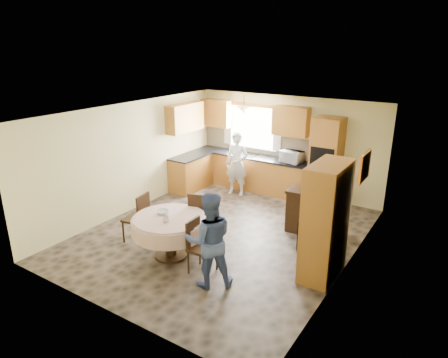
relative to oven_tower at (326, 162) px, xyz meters
name	(u,v)px	position (x,y,z in m)	size (l,w,h in m)	color
floor	(223,234)	(-1.15, -2.69, -1.06)	(5.00, 6.00, 0.01)	brown
ceiling	(223,113)	(-1.15, -2.69, 1.44)	(5.00, 6.00, 0.01)	white
wall_back	(287,145)	(-1.15, 0.31, 0.19)	(5.00, 0.02, 2.50)	beige
wall_front	(103,235)	(-1.15, -5.69, 0.19)	(5.00, 0.02, 2.50)	beige
wall_left	(131,157)	(-3.65, -2.69, 0.19)	(0.02, 6.00, 2.50)	beige
wall_right	(351,203)	(1.35, -2.69, 0.19)	(0.02, 6.00, 2.50)	beige
window	(253,127)	(-2.15, 0.29, 0.54)	(1.40, 0.03, 1.10)	white
curtain_left	(228,123)	(-2.90, 0.24, 0.59)	(0.22, 0.02, 1.15)	white
curtain_right	(278,129)	(-1.40, 0.24, 0.59)	(0.22, 0.02, 1.15)	white
base_cab_back	(251,173)	(-2.00, 0.01, -0.62)	(3.30, 0.60, 0.88)	#CA8136
counter_back	(252,156)	(-2.00, 0.01, -0.16)	(3.30, 0.64, 0.04)	black
base_cab_left	(191,173)	(-3.35, -0.89, -0.62)	(0.60, 1.20, 0.88)	#CA8136
counter_left	(190,156)	(-3.35, -0.89, -0.16)	(0.64, 1.20, 0.04)	black
backsplash	(257,144)	(-2.00, 0.30, 0.12)	(3.30, 0.02, 0.55)	beige
wall_cab_left	(217,113)	(-3.20, 0.15, 0.85)	(0.85, 0.33, 0.72)	gold
wall_cab_right	(291,121)	(-1.00, 0.15, 0.85)	(0.90, 0.33, 0.72)	gold
wall_cab_side	(185,118)	(-3.48, -0.89, 0.85)	(0.33, 1.20, 0.72)	gold
oven_tower	(326,162)	(0.00, 0.00, 0.00)	(0.66, 0.62, 2.12)	#CA8136
oven_upper	(322,157)	(0.00, -0.31, 0.19)	(0.56, 0.01, 0.45)	black
oven_lower	(320,178)	(0.00, -0.31, -0.31)	(0.56, 0.01, 0.45)	black
pendant	(244,110)	(-2.15, -0.19, 1.06)	(0.36, 0.36, 0.18)	beige
sideboard	(315,214)	(0.41, -1.63, -0.64)	(1.18, 0.49, 0.85)	#34220E
space_heater	(311,236)	(0.61, -2.38, -0.76)	(0.43, 0.30, 0.59)	black
cupboard	(326,221)	(1.07, -3.04, -0.08)	(0.51, 1.03, 1.96)	#CA8136
dining_table	(170,226)	(-1.47, -3.96, -0.45)	(1.37, 1.37, 0.78)	#34220E
chair_left	(139,215)	(-2.36, -3.83, -0.51)	(0.50, 0.50, 0.99)	#34220E
chair_back	(201,214)	(-1.35, -3.18, -0.49)	(0.57, 0.57, 1.03)	#34220E
chair_right	(199,243)	(-0.74, -4.08, -0.54)	(0.42, 0.42, 0.94)	#34220E
framed_picture	(364,167)	(1.32, -1.89, 0.60)	(0.06, 0.62, 0.51)	gold
microwave	(292,157)	(-0.86, -0.04, 0.01)	(0.53, 0.36, 0.29)	silver
person_sink	(237,164)	(-2.10, -0.57, -0.25)	(0.60, 0.39, 1.63)	silver
person_dining	(209,240)	(-0.35, -4.32, -0.26)	(0.78, 0.60, 1.59)	#3D4F86
bowl_sideboard	(308,192)	(0.22, -1.63, -0.19)	(0.22, 0.22, 0.05)	#B2B2B2
bottle_sideboard	(338,192)	(0.82, -1.63, -0.08)	(0.11, 0.11, 0.28)	silver
cup_table	(166,219)	(-1.39, -4.14, -0.23)	(0.13, 0.13, 0.10)	#B2B2B2
bowl_table	(163,212)	(-1.67, -3.91, -0.25)	(0.22, 0.22, 0.07)	#B2B2B2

